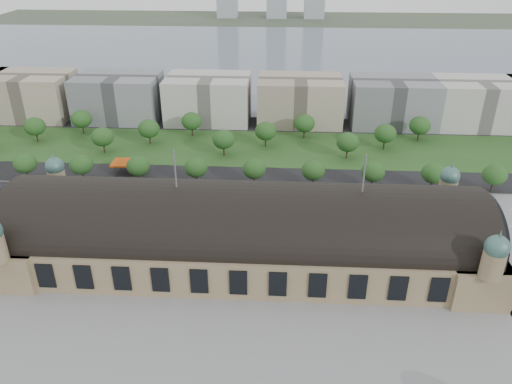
# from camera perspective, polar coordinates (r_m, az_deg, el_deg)

# --- Properties ---
(ground) EXTENTS (900.00, 900.00, 0.00)m
(ground) POSITION_cam_1_polar(r_m,az_deg,el_deg) (161.24, -1.35, -7.73)
(ground) COLOR black
(ground) RESTS_ON ground
(station) EXTENTS (150.00, 48.40, 44.30)m
(station) POSITION_cam_1_polar(r_m,az_deg,el_deg) (155.52, -1.40, -4.64)
(station) COLOR #917B5A
(station) RESTS_ON ground
(plaza_south) EXTENTS (190.00, 48.00, 0.12)m
(plaza_south) POSITION_cam_1_polar(r_m,az_deg,el_deg) (127.59, 1.76, -19.37)
(plaza_south) COLOR gray
(plaza_south) RESTS_ON ground
(road_slab) EXTENTS (260.00, 26.00, 0.10)m
(road_slab) POSITION_cam_1_polar(r_m,az_deg,el_deg) (195.58, -6.33, -1.04)
(road_slab) COLOR black
(road_slab) RESTS_ON ground
(grass_belt) EXTENTS (300.00, 45.00, 0.10)m
(grass_belt) POSITION_cam_1_polar(r_m,az_deg,el_deg) (244.09, -3.17, 5.12)
(grass_belt) COLOR #2A5020
(grass_belt) RESTS_ON ground
(petrol_station) EXTENTS (14.00, 13.00, 5.05)m
(petrol_station) POSITION_cam_1_polar(r_m,az_deg,el_deg) (225.72, -13.83, 3.20)
(petrol_station) COLOR #C4450B
(petrol_station) RESTS_ON ground
(lake) EXTENTS (700.00, 320.00, 0.08)m
(lake) POSITION_cam_1_polar(r_m,az_deg,el_deg) (439.19, 1.79, 15.36)
(lake) COLOR slate
(lake) RESTS_ON ground
(far_shore) EXTENTS (700.00, 120.00, 0.14)m
(far_shore) POSITION_cam_1_polar(r_m,az_deg,el_deg) (636.00, 2.36, 19.18)
(far_shore) COLOR #44513D
(far_shore) RESTS_ON ground
(office_1) EXTENTS (45.00, 32.00, 24.00)m
(office_1) POSITION_cam_1_polar(r_m,az_deg,el_deg) (310.29, -24.35, 10.02)
(office_1) COLOR #B1A28B
(office_1) RESTS_ON ground
(office_2) EXTENTS (45.00, 32.00, 24.00)m
(office_2) POSITION_cam_1_polar(r_m,az_deg,el_deg) (290.95, -15.41, 10.43)
(office_2) COLOR gray
(office_2) RESTS_ON ground
(office_3) EXTENTS (45.00, 32.00, 24.00)m
(office_3) POSITION_cam_1_polar(r_m,az_deg,el_deg) (279.32, -5.46, 10.59)
(office_3) COLOR beige
(office_3) RESTS_ON ground
(office_4) EXTENTS (45.00, 32.00, 24.00)m
(office_4) POSITION_cam_1_polar(r_m,az_deg,el_deg) (276.39, 5.02, 10.42)
(office_4) COLOR #B1A28B
(office_4) RESTS_ON ground
(office_5) EXTENTS (45.00, 32.00, 24.00)m
(office_5) POSITION_cam_1_polar(r_m,az_deg,el_deg) (282.43, 15.36, 9.92)
(office_5) COLOR gray
(office_5) RESTS_ON ground
(office_6) EXTENTS (45.00, 32.00, 24.00)m
(office_6) POSITION_cam_1_polar(r_m,az_deg,el_deg) (295.08, 24.04, 9.26)
(office_6) COLOR beige
(office_6) RESTS_ON ground
(tree_row_1) EXTENTS (9.60, 9.60, 11.52)m
(tree_row_1) POSITION_cam_1_polar(r_m,az_deg,el_deg) (229.67, -24.91, 2.99)
(tree_row_1) COLOR #2D2116
(tree_row_1) RESTS_ON ground
(tree_row_2) EXTENTS (9.60, 9.60, 11.52)m
(tree_row_2) POSITION_cam_1_polar(r_m,az_deg,el_deg) (219.49, -19.35, 2.96)
(tree_row_2) COLOR #2D2116
(tree_row_2) RESTS_ON ground
(tree_row_3) EXTENTS (9.60, 9.60, 11.52)m
(tree_row_3) POSITION_cam_1_polar(r_m,az_deg,el_deg) (211.55, -13.32, 2.90)
(tree_row_3) COLOR #2D2116
(tree_row_3) RESTS_ON ground
(tree_row_4) EXTENTS (9.60, 9.60, 11.52)m
(tree_row_4) POSITION_cam_1_polar(r_m,az_deg,el_deg) (206.11, -6.89, 2.80)
(tree_row_4) COLOR #2D2116
(tree_row_4) RESTS_ON ground
(tree_row_5) EXTENTS (9.60, 9.60, 11.52)m
(tree_row_5) POSITION_cam_1_polar(r_m,az_deg,el_deg) (203.38, -0.21, 2.66)
(tree_row_5) COLOR #2D2116
(tree_row_5) RESTS_ON ground
(tree_row_6) EXTENTS (9.60, 9.60, 11.52)m
(tree_row_6) POSITION_cam_1_polar(r_m,az_deg,el_deg) (203.47, 6.56, 2.48)
(tree_row_6) COLOR #2D2116
(tree_row_6) RESTS_ON ground
(tree_row_7) EXTENTS (9.60, 9.60, 11.52)m
(tree_row_7) POSITION_cam_1_polar(r_m,az_deg,el_deg) (206.36, 13.23, 2.27)
(tree_row_7) COLOR #2D2116
(tree_row_7) RESTS_ON ground
(tree_row_8) EXTENTS (9.60, 9.60, 11.52)m
(tree_row_8) POSITION_cam_1_polar(r_m,az_deg,el_deg) (211.95, 19.62, 2.03)
(tree_row_8) COLOR #2D2116
(tree_row_8) RESTS_ON ground
(tree_row_9) EXTENTS (9.60, 9.60, 11.52)m
(tree_row_9) POSITION_cam_1_polar(r_m,az_deg,el_deg) (220.03, 25.62, 1.79)
(tree_row_9) COLOR #2D2116
(tree_row_9) RESTS_ON ground
(tree_belt_1) EXTENTS (10.40, 10.40, 12.48)m
(tree_belt_1) POSITION_cam_1_polar(r_m,az_deg,el_deg) (270.75, -23.96, 6.87)
(tree_belt_1) COLOR #2D2116
(tree_belt_1) RESTS_ON ground
(tree_belt_2) EXTENTS (10.40, 10.40, 12.48)m
(tree_belt_2) POSITION_cam_1_polar(r_m,az_deg,el_deg) (273.11, -19.32, 7.88)
(tree_belt_2) COLOR #2D2116
(tree_belt_2) RESTS_ON ground
(tree_belt_3) EXTENTS (10.40, 10.40, 12.48)m
(tree_belt_3) POSITION_cam_1_polar(r_m,az_deg,el_deg) (245.31, -17.14, 6.04)
(tree_belt_3) COLOR #2D2116
(tree_belt_3) RESTS_ON ground
(tree_belt_4) EXTENTS (10.40, 10.40, 12.48)m
(tree_belt_4) POSITION_cam_1_polar(r_m,az_deg,el_deg) (250.23, -12.15, 7.09)
(tree_belt_4) COLOR #2D2116
(tree_belt_4) RESTS_ON ground
(tree_belt_5) EXTENTS (10.40, 10.40, 12.48)m
(tree_belt_5) POSITION_cam_1_polar(r_m,az_deg,el_deg) (257.03, -7.36, 8.03)
(tree_belt_5) COLOR #2D2116
(tree_belt_5) RESTS_ON ground
(tree_belt_6) EXTENTS (10.40, 10.40, 12.48)m
(tree_belt_6) POSITION_cam_1_polar(r_m,az_deg,el_deg) (231.99, -3.73, 6.01)
(tree_belt_6) COLOR #2D2116
(tree_belt_6) RESTS_ON ground
(tree_belt_7) EXTENTS (10.40, 10.40, 12.48)m
(tree_belt_7) POSITION_cam_1_polar(r_m,az_deg,el_deg) (241.71, 1.11, 6.98)
(tree_belt_7) COLOR #2D2116
(tree_belt_7) RESTS_ON ground
(tree_belt_8) EXTENTS (10.40, 10.40, 12.48)m
(tree_belt_8) POSITION_cam_1_polar(r_m,az_deg,el_deg) (253.05, 5.56, 7.81)
(tree_belt_8) COLOR #2D2116
(tree_belt_8) RESTS_ON ground
(tree_belt_9) EXTENTS (10.40, 10.40, 12.48)m
(tree_belt_9) POSITION_cam_1_polar(r_m,az_deg,el_deg) (232.28, 10.44, 5.63)
(tree_belt_9) COLOR #2D2116
(tree_belt_9) RESTS_ON ground
(tree_belt_10) EXTENTS (10.40, 10.40, 12.48)m
(tree_belt_10) POSITION_cam_1_polar(r_m,az_deg,el_deg) (246.43, 14.56, 6.49)
(tree_belt_10) COLOR #2D2116
(tree_belt_10) RESTS_ON ground
(tree_belt_11) EXTENTS (10.40, 10.40, 12.48)m
(tree_belt_11) POSITION_cam_1_polar(r_m,az_deg,el_deg) (261.74, 18.23, 7.22)
(tree_belt_11) COLOR #2D2116
(tree_belt_11) RESTS_ON ground
(traffic_car_2) EXTENTS (5.28, 2.91, 1.40)m
(traffic_car_2) POSITION_cam_1_polar(r_m,az_deg,el_deg) (198.60, -15.94, -1.32)
(traffic_car_2) COLOR black
(traffic_car_2) RESTS_ON ground
(traffic_car_3) EXTENTS (5.45, 2.62, 1.53)m
(traffic_car_3) POSITION_cam_1_polar(r_m,az_deg,el_deg) (198.37, -6.07, -0.34)
(traffic_car_3) COLOR maroon
(traffic_car_3) RESTS_ON ground
(traffic_car_4) EXTENTS (4.25, 1.93, 1.42)m
(traffic_car_4) POSITION_cam_1_polar(r_m,az_deg,el_deg) (186.09, -0.66, -2.21)
(traffic_car_4) COLOR #1E1A4A
(traffic_car_4) RESTS_ON ground
(traffic_car_5) EXTENTS (4.20, 1.69, 1.36)m
(traffic_car_5) POSITION_cam_1_polar(r_m,az_deg,el_deg) (205.55, 14.40, -0.09)
(traffic_car_5) COLOR #525359
(traffic_car_5) RESTS_ON ground
(traffic_car_6) EXTENTS (4.74, 2.24, 1.31)m
(traffic_car_6) POSITION_cam_1_polar(r_m,az_deg,el_deg) (193.24, 16.72, -2.30)
(traffic_car_6) COLOR silver
(traffic_car_6) RESTS_ON ground
(parked_car_0) EXTENTS (4.49, 2.95, 1.40)m
(parked_car_0) POSITION_cam_1_polar(r_m,az_deg,el_deg) (200.04, -24.37, -2.64)
(parked_car_0) COLOR black
(parked_car_0) RESTS_ON ground
(parked_car_1) EXTENTS (5.94, 4.51, 1.50)m
(parked_car_1) POSITION_cam_1_polar(r_m,az_deg,el_deg) (196.10, -20.95, -2.54)
(parked_car_1) COLOR maroon
(parked_car_1) RESTS_ON ground
(parked_car_2) EXTENTS (5.53, 4.62, 1.51)m
(parked_car_2) POSITION_cam_1_polar(r_m,az_deg,el_deg) (196.11, -22.05, -2.75)
(parked_car_2) COLOR #1A1C4A
(parked_car_2) RESTS_ON ground
(parked_car_3) EXTENTS (4.29, 3.48, 1.37)m
(parked_car_3) POSITION_cam_1_polar(r_m,az_deg,el_deg) (194.07, -17.98, -2.36)
(parked_car_3) COLOR #515558
(parked_car_3) RESTS_ON ground
(parked_car_4) EXTENTS (4.84, 3.88, 1.55)m
(parked_car_4) POSITION_cam_1_polar(r_m,az_deg,el_deg) (186.11, -10.11, -2.66)
(parked_car_4) COLOR white
(parked_car_4) RESTS_ON ground
(parked_car_5) EXTENTS (5.61, 4.71, 1.43)m
(parked_car_5) POSITION_cam_1_polar(r_m,az_deg,el_deg) (187.00, -11.86, -2.70)
(parked_car_5) COLOR gray
(parked_car_5) RESTS_ON ground
(parked_car_6) EXTENTS (5.24, 3.56, 1.41)m
(parked_car_6) POSITION_cam_1_polar(r_m,az_deg,el_deg) (180.48, -6.73, -3.45)
(parked_car_6) COLOR black
(parked_car_6) RESTS_ON ground
(bus_west) EXTENTS (11.27, 2.98, 3.12)m
(bus_west) POSITION_cam_1_polar(r_m,az_deg,el_deg) (185.71, -7.46, -2.23)
(bus_west) COLOR red
(bus_west) RESTS_ON ground
(bus_mid) EXTENTS (12.83, 3.92, 3.52)m
(bus_mid) POSITION_cam_1_polar(r_m,az_deg,el_deg) (187.19, 0.04, -1.64)
(bus_mid) COLOR silver
(bus_mid) RESTS_ON ground
(bus_east) EXTENTS (12.25, 3.11, 3.40)m
(bus_east) POSITION_cam_1_polar(r_m,az_deg,el_deg) (187.37, 9.51, -2.05)
(bus_east) COLOR beige
(bus_east) RESTS_ON ground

